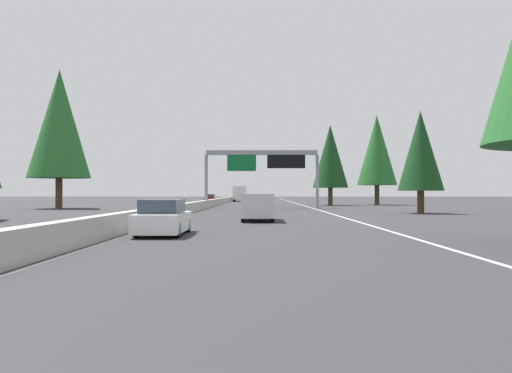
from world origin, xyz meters
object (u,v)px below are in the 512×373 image
box_truck_mid_right (240,193)px  conifer_right_far (377,150)px  sedan_far_left (257,200)px  conifer_right_near (420,151)px  oncoming_near (210,199)px  conifer_left_near (59,124)px  sedan_far_right (163,218)px  conifer_right_mid (330,156)px  sign_gantry_overhead (263,162)px  minivan_near_center (258,205)px

box_truck_mid_right → conifer_right_far: (-25.99, -20.53, 6.17)m
box_truck_mid_right → sedan_far_left: bearing=-172.8°
sedan_far_left → conifer_right_near: bearing=-153.5°
oncoming_near → conifer_left_near: (-30.58, 13.60, 8.59)m
sedan_far_right → sedan_far_left: bearing=-4.2°
box_truck_mid_right → conifer_right_near: 58.59m
oncoming_near → conifer_right_mid: conifer_right_mid is taller
conifer_left_near → conifer_right_far: bearing=-65.9°
conifer_right_far → conifer_left_near: 42.32m
sign_gantry_overhead → conifer_right_far: 23.18m
conifer_right_mid → sedan_far_left: bearing=84.8°
conifer_right_far → sedan_far_left: bearing=97.0°
sedan_far_right → conifer_right_near: size_ratio=0.51×
oncoming_near → conifer_right_near: bearing=26.9°
minivan_near_center → box_truck_mid_right: 67.30m
box_truck_mid_right → conifer_right_far: bearing=-141.7°
sign_gantry_overhead → minivan_near_center: (-24.93, 0.52, -4.17)m
sign_gantry_overhead → conifer_left_near: 22.72m
oncoming_near → sedan_far_right: bearing=3.8°
minivan_near_center → conifer_left_near: size_ratio=0.33×
conifer_right_near → conifer_right_mid: 27.17m
minivan_near_center → conifer_right_far: size_ratio=0.39×
sign_gantry_overhead → minivan_near_center: size_ratio=2.54×
conifer_right_near → conifer_right_mid: bearing=8.3°
box_truck_mid_right → conifer_left_near: 47.50m
sign_gantry_overhead → sedan_far_left: bearing=2.8°
sedan_far_left → conifer_right_mid: size_ratio=0.40×
box_truck_mid_right → minivan_near_center: bearing=-176.8°
sign_gantry_overhead → conifer_right_far: (16.27, -16.30, 2.65)m
sign_gantry_overhead → oncoming_near: 31.17m
box_truck_mid_right → conifer_right_mid: size_ratio=0.77×
oncoming_near → conifer_right_near: conifer_right_near is taller
oncoming_near → conifer_left_near: 34.55m
sign_gantry_overhead → minivan_near_center: bearing=178.8°
sign_gantry_overhead → box_truck_mid_right: 42.62m
minivan_near_center → conifer_right_mid: (38.21, -9.77, 5.75)m
sedan_far_right → oncoming_near: same height
minivan_near_center → conifer_left_near: bearing=42.3°
sedan_far_left → sign_gantry_overhead: bearing=-177.2°
conifer_right_far → conifer_right_mid: bearing=113.0°
sedan_far_right → minivan_near_center: (10.64, -3.87, 0.27)m
conifer_right_near → conifer_right_far: 30.11m
box_truck_mid_right → oncoming_near: size_ratio=1.93×
minivan_near_center → conifer_right_mid: conifer_right_mid is taller
conifer_right_mid → box_truck_mid_right: bearing=25.0°
sedan_far_right → oncoming_near: size_ratio=1.00×
conifer_right_mid → sign_gantry_overhead: bearing=145.1°
sign_gantry_overhead → oncoming_near: (29.59, 8.72, -4.44)m
oncoming_near → conifer_right_far: size_ratio=0.34×
conifer_right_far → conifer_left_near: conifer_left_near is taller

